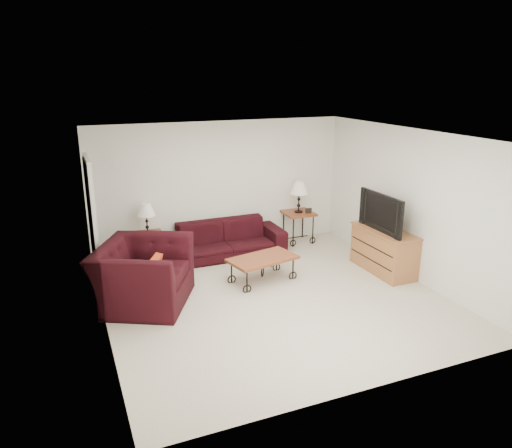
# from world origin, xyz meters

# --- Properties ---
(ground) EXTENTS (5.00, 5.00, 0.00)m
(ground) POSITION_xyz_m (0.00, 0.00, 0.00)
(ground) COLOR beige
(ground) RESTS_ON ground
(wall_back) EXTENTS (5.00, 0.02, 2.50)m
(wall_back) POSITION_xyz_m (0.00, 2.50, 1.25)
(wall_back) COLOR white
(wall_back) RESTS_ON ground
(wall_front) EXTENTS (5.00, 0.02, 2.50)m
(wall_front) POSITION_xyz_m (0.00, -2.50, 1.25)
(wall_front) COLOR white
(wall_front) RESTS_ON ground
(wall_left) EXTENTS (0.02, 5.00, 2.50)m
(wall_left) POSITION_xyz_m (-2.50, 0.00, 1.25)
(wall_left) COLOR white
(wall_left) RESTS_ON ground
(wall_right) EXTENTS (0.02, 5.00, 2.50)m
(wall_right) POSITION_xyz_m (2.50, 0.00, 1.25)
(wall_right) COLOR white
(wall_right) RESTS_ON ground
(ceiling) EXTENTS (5.00, 5.00, 0.00)m
(ceiling) POSITION_xyz_m (0.00, 0.00, 2.50)
(ceiling) COLOR white
(ceiling) RESTS_ON wall_back
(doorway) EXTENTS (0.08, 0.94, 2.04)m
(doorway) POSITION_xyz_m (-2.47, 1.65, 1.02)
(doorway) COLOR black
(doorway) RESTS_ON ground
(sofa) EXTENTS (2.25, 0.88, 0.66)m
(sofa) POSITION_xyz_m (-0.09, 2.02, 0.33)
(sofa) COLOR black
(sofa) RESTS_ON ground
(side_table_left) EXTENTS (0.55, 0.55, 0.57)m
(side_table_left) POSITION_xyz_m (-1.51, 2.20, 0.28)
(side_table_left) COLOR brown
(side_table_left) RESTS_ON ground
(side_table_right) EXTENTS (0.60, 0.60, 0.64)m
(side_table_right) POSITION_xyz_m (1.56, 2.20, 0.32)
(side_table_right) COLOR brown
(side_table_right) RESTS_ON ground
(lamp_left) EXTENTS (0.34, 0.34, 0.57)m
(lamp_left) POSITION_xyz_m (-1.51, 2.20, 0.85)
(lamp_left) COLOR black
(lamp_left) RESTS_ON side_table_left
(lamp_right) EXTENTS (0.37, 0.37, 0.64)m
(lamp_right) POSITION_xyz_m (1.56, 2.20, 0.96)
(lamp_right) COLOR black
(lamp_right) RESTS_ON side_table_right
(photo_frame_left) EXTENTS (0.11, 0.03, 0.09)m
(photo_frame_left) POSITION_xyz_m (-1.66, 2.05, 0.61)
(photo_frame_left) COLOR black
(photo_frame_left) RESTS_ON side_table_left
(photo_frame_right) EXTENTS (0.13, 0.05, 0.11)m
(photo_frame_right) POSITION_xyz_m (1.71, 2.05, 0.69)
(photo_frame_right) COLOR black
(photo_frame_right) RESTS_ON side_table_right
(coffee_table) EXTENTS (1.22, 0.83, 0.42)m
(coffee_table) POSITION_xyz_m (0.10, 0.66, 0.21)
(coffee_table) COLOR brown
(coffee_table) RESTS_ON ground
(armchair) EXTENTS (1.77, 1.85, 0.93)m
(armchair) POSITION_xyz_m (-1.88, 0.58, 0.47)
(armchair) COLOR black
(armchair) RESTS_ON ground
(throw_pillow) EXTENTS (0.29, 0.42, 0.42)m
(throw_pillow) POSITION_xyz_m (-1.72, 0.53, 0.52)
(throw_pillow) COLOR #DA471C
(throw_pillow) RESTS_ON armchair
(tv_stand) EXTENTS (0.53, 1.26, 0.76)m
(tv_stand) POSITION_xyz_m (2.23, 0.24, 0.38)
(tv_stand) COLOR #AA643F
(tv_stand) RESTS_ON ground
(television) EXTENTS (0.15, 1.13, 0.65)m
(television) POSITION_xyz_m (2.21, 0.24, 1.08)
(television) COLOR black
(television) RESTS_ON tv_stand
(backpack) EXTENTS (0.43, 0.37, 0.48)m
(backpack) POSITION_xyz_m (0.90, 1.88, 0.24)
(backpack) COLOR black
(backpack) RESTS_ON ground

